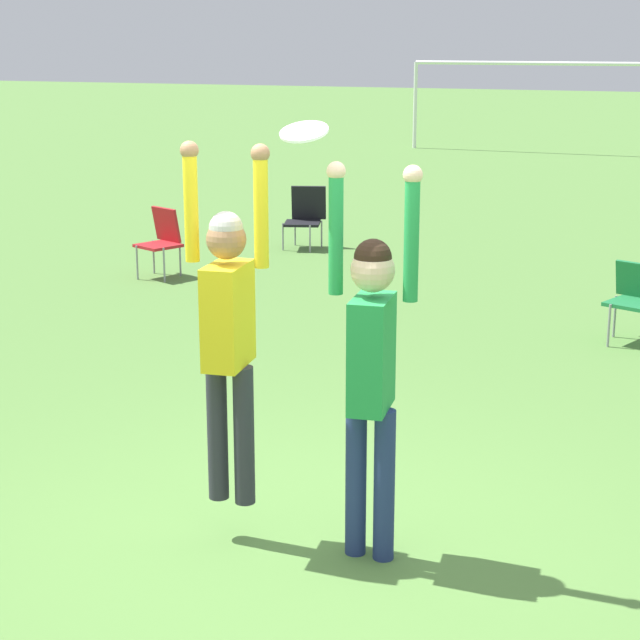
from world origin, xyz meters
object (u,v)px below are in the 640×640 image
camping_chair_3 (305,214)px  camping_chair_2 (635,295)px  person_jumping (228,318)px  camping_chair_1 (162,237)px  person_defending (372,355)px  frisbee (304,132)px

camping_chair_3 → camping_chair_2: bearing=127.5°
person_jumping → camping_chair_1: person_jumping is taller
person_defending → camping_chair_2: 5.34m
frisbee → camping_chair_1: frisbee is taller
frisbee → camping_chair_2: (1.20, 5.23, -1.93)m
person_defending → camping_chair_1: (-5.01, 6.04, -0.70)m
camping_chair_3 → person_jumping: bearing=92.0°
frisbee → camping_chair_3: 9.48m
person_jumping → frisbee: frisbee is taller
camping_chair_1 → camping_chair_2: camping_chair_1 is taller
frisbee → camping_chair_1: 7.83m
camping_chair_2 → person_defending: bearing=100.9°
person_jumping → camping_chair_3: bearing=12.8°
camping_chair_1 → camping_chair_3: 2.61m
camping_chair_2 → camping_chair_3: 5.93m
person_jumping → camping_chair_2: 5.66m
person_jumping → person_defending: bearing=-90.0°
person_jumping → camping_chair_1: (-4.20, 6.16, -0.85)m
camping_chair_2 → camping_chair_1: bearing=11.7°
camping_chair_1 → person_defending: bearing=151.3°
person_jumping → camping_chair_1: bearing=25.9°
person_defending → camping_chair_3: person_defending is taller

